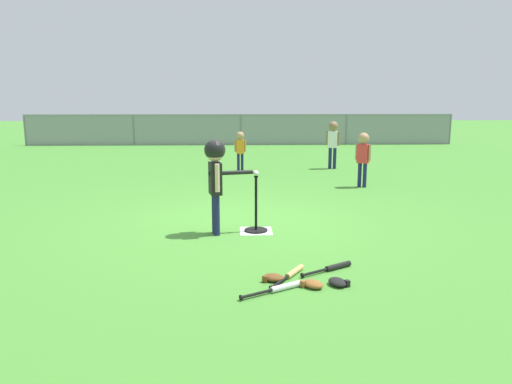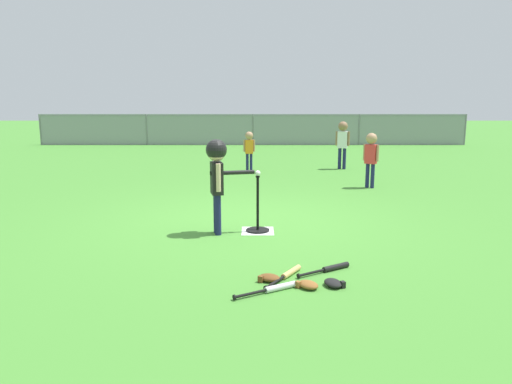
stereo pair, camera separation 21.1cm
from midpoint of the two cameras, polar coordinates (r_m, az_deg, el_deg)
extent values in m
plane|color=#478C33|center=(7.38, -2.09, -3.42)|extent=(60.00, 60.00, 0.00)
cube|color=white|center=(6.87, -0.88, -4.48)|extent=(0.44, 0.44, 0.01)
cylinder|color=black|center=(6.87, -0.88, -4.41)|extent=(0.32, 0.32, 0.03)
cylinder|color=black|center=(6.77, -0.89, -1.26)|extent=(0.04, 0.04, 0.75)
cylinder|color=black|center=(6.71, -0.90, 1.77)|extent=(0.06, 0.06, 0.02)
sphere|color=white|center=(6.70, -0.90, 2.17)|extent=(0.07, 0.07, 0.07)
cylinder|color=#191E4C|center=(6.75, -5.62, -2.44)|extent=(0.09, 0.09, 0.55)
cylinder|color=#191E4C|center=(6.64, -5.45, -2.67)|extent=(0.09, 0.09, 0.55)
cube|color=black|center=(6.60, -5.61, 1.56)|extent=(0.20, 0.27, 0.43)
cylinder|color=beige|center=(6.74, -5.83, 2.02)|extent=(0.06, 0.06, 0.37)
cylinder|color=beige|center=(6.44, -5.40, 1.61)|extent=(0.06, 0.06, 0.37)
sphere|color=beige|center=(6.55, -5.67, 4.55)|extent=(0.24, 0.24, 0.24)
sphere|color=black|center=(6.55, -5.68, 4.82)|extent=(0.28, 0.28, 0.28)
cylinder|color=black|center=(6.62, -3.83, 2.21)|extent=(0.60, 0.19, 0.06)
cylinder|color=#191E4C|center=(12.29, -2.08, 3.42)|extent=(0.07, 0.07, 0.43)
cylinder|color=#191E4C|center=(12.28, -2.53, 3.42)|extent=(0.07, 0.07, 0.43)
cube|color=orange|center=(12.24, -2.32, 5.21)|extent=(0.20, 0.12, 0.34)
cylinder|color=tan|center=(12.24, -1.75, 5.33)|extent=(0.05, 0.05, 0.29)
cylinder|color=tan|center=(12.24, -2.88, 5.31)|extent=(0.05, 0.05, 0.29)
sphere|color=tan|center=(12.22, -2.33, 6.49)|extent=(0.19, 0.19, 0.19)
cylinder|color=#191E4C|center=(10.29, 11.79, 1.88)|extent=(0.08, 0.08, 0.49)
cylinder|color=#191E4C|center=(10.33, 11.22, 1.94)|extent=(0.08, 0.08, 0.49)
cube|color=red|center=(10.25, 11.60, 4.33)|extent=(0.25, 0.23, 0.38)
cylinder|color=tan|center=(10.20, 12.32, 4.42)|extent=(0.05, 0.05, 0.33)
cylinder|color=tan|center=(10.30, 10.89, 4.54)|extent=(0.05, 0.05, 0.33)
sphere|color=tan|center=(10.22, 11.67, 6.07)|extent=(0.22, 0.22, 0.22)
cylinder|color=#191E4C|center=(12.80, 8.54, 3.84)|extent=(0.08, 0.08, 0.53)
cylinder|color=#191E4C|center=(12.82, 8.02, 3.87)|extent=(0.08, 0.08, 0.53)
cube|color=white|center=(12.76, 8.34, 5.98)|extent=(0.27, 0.22, 0.42)
cylinder|color=#8C6647|center=(12.73, 9.00, 6.08)|extent=(0.06, 0.06, 0.36)
cylinder|color=#8C6647|center=(12.78, 7.68, 6.14)|extent=(0.06, 0.06, 0.36)
sphere|color=#8C6647|center=(12.73, 8.38, 7.49)|extent=(0.24, 0.24, 0.24)
cylinder|color=silver|center=(4.87, 2.18, -10.79)|extent=(0.32, 0.22, 0.06)
cylinder|color=black|center=(4.71, -1.26, -11.60)|extent=(0.30, 0.19, 0.03)
cylinder|color=black|center=(4.63, -3.08, -12.01)|extent=(0.04, 0.05, 0.05)
cylinder|color=#DBB266|center=(5.27, 3.29, -9.09)|extent=(0.23, 0.33, 0.06)
cylinder|color=black|center=(4.98, 1.49, -10.30)|extent=(0.21, 0.31, 0.03)
cylinder|color=black|center=(4.84, 0.50, -10.95)|extent=(0.05, 0.04, 0.05)
cylinder|color=black|center=(5.47, 8.31, -8.41)|extent=(0.31, 0.23, 0.06)
cylinder|color=black|center=(5.26, 5.59, -9.14)|extent=(0.30, 0.20, 0.03)
cylinder|color=black|center=(5.17, 4.15, -9.52)|extent=(0.04, 0.05, 0.05)
ellipsoid|color=black|center=(5.01, 8.11, -10.19)|extent=(0.23, 0.26, 0.07)
cube|color=black|center=(5.00, 9.22, -10.30)|extent=(0.05, 0.06, 0.06)
ellipsoid|color=brown|center=(5.08, 0.85, -9.78)|extent=(0.27, 0.24, 0.07)
cube|color=brown|center=(5.04, -0.17, -9.95)|extent=(0.06, 0.06, 0.06)
ellipsoid|color=brown|center=(4.94, 5.33, -10.46)|extent=(0.26, 0.27, 0.07)
cube|color=brown|center=(4.93, 4.18, -10.47)|extent=(0.06, 0.06, 0.06)
cylinder|color=slate|center=(20.47, -25.25, 6.44)|extent=(0.06, 0.06, 1.15)
cylinder|color=slate|center=(19.25, -14.17, 6.93)|extent=(0.06, 0.06, 1.15)
cylinder|color=slate|center=(18.83, -2.09, 7.17)|extent=(0.06, 0.06, 1.15)
cylinder|color=slate|center=(19.25, 10.00, 7.09)|extent=(0.06, 0.06, 1.15)
cylinder|color=slate|center=(20.45, 21.11, 6.75)|extent=(0.06, 0.06, 1.15)
cube|color=gray|center=(18.80, -2.10, 8.74)|extent=(16.00, 0.03, 0.03)
cube|color=gray|center=(18.83, -2.09, 7.17)|extent=(16.00, 0.01, 1.15)
camera|label=1|loc=(0.11, -90.90, -0.17)|focal=34.88mm
camera|label=2|loc=(0.11, 89.10, 0.17)|focal=34.88mm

